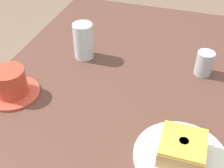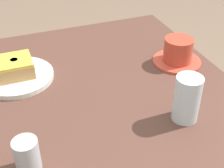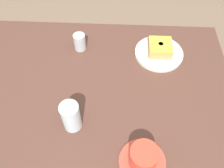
% 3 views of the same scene
% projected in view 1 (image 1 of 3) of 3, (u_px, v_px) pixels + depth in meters
% --- Properties ---
extents(table, '(1.05, 0.77, 0.73)m').
position_uv_depth(table, '(126.00, 97.00, 0.93)').
color(table, brown).
rests_on(table, ground_plane).
extents(plate_glazed_square, '(0.21, 0.21, 0.01)m').
position_uv_depth(plate_glazed_square, '(180.00, 158.00, 0.65)').
color(plate_glazed_square, silver).
rests_on(plate_glazed_square, table).
extents(napkin_glazed_square, '(0.15, 0.15, 0.00)m').
position_uv_depth(napkin_glazed_square, '(181.00, 155.00, 0.65)').
color(napkin_glazed_square, white).
rests_on(napkin_glazed_square, plate_glazed_square).
extents(donut_glazed_square, '(0.10, 0.10, 0.05)m').
position_uv_depth(donut_glazed_square, '(182.00, 148.00, 0.63)').
color(donut_glazed_square, tan).
rests_on(donut_glazed_square, napkin_glazed_square).
extents(water_glass, '(0.06, 0.06, 0.12)m').
position_uv_depth(water_glass, '(83.00, 41.00, 0.94)').
color(water_glass, silver).
rests_on(water_glass, table).
extents(coffee_cup, '(0.15, 0.15, 0.08)m').
position_uv_depth(coffee_cup, '(11.00, 84.00, 0.81)').
color(coffee_cup, '#CC4A37').
rests_on(coffee_cup, table).
extents(sugar_jar, '(0.05, 0.05, 0.07)m').
position_uv_depth(sugar_jar, '(204.00, 63.00, 0.88)').
color(sugar_jar, '#AFB7BE').
rests_on(sugar_jar, table).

